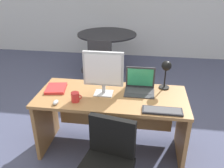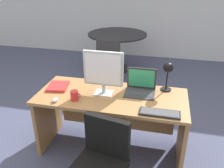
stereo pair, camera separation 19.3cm
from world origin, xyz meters
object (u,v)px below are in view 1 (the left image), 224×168
object	(u,v)px
laptop	(140,84)
mouse	(56,102)
desk_lamp	(166,69)
desk	(112,110)
book	(56,88)
coffee_mug	(75,97)
meeting_chair_near	(98,69)
keyboard	(162,111)
monitor	(103,71)
meeting_table	(107,43)

from	to	relation	value
laptop	mouse	bearing A→B (deg)	-152.07
desk_lamp	mouse	bearing A→B (deg)	-155.56
desk	book	size ratio (longest dim) A/B	5.60
coffee_mug	meeting_chair_near	distance (m)	1.91
mouse	meeting_chair_near	distance (m)	1.98
desk	desk_lamp	world-z (taller)	desk_lamp
keyboard	meeting_chair_near	bearing A→B (deg)	118.01
monitor	coffee_mug	distance (m)	0.40
laptop	meeting_table	distance (m)	2.52
desk	monitor	world-z (taller)	monitor
desk	meeting_chair_near	distance (m)	1.70
desk	desk_lamp	bearing A→B (deg)	18.17
mouse	coffee_mug	world-z (taller)	coffee_mug
meeting_chair_near	desk	bearing A→B (deg)	-73.06
mouse	book	distance (m)	0.33
desk	laptop	distance (m)	0.44
desk	monitor	bearing A→B (deg)	-163.43
desk	mouse	world-z (taller)	mouse
coffee_mug	desk_lamp	bearing A→B (deg)	24.58
desk	mouse	distance (m)	0.67
laptop	meeting_table	bearing A→B (deg)	107.91
desk	coffee_mug	bearing A→B (deg)	-146.16
keyboard	meeting_table	world-z (taller)	meeting_table
desk	desk_lamp	size ratio (longest dim) A/B	4.77
monitor	meeting_table	distance (m)	2.60
desk	book	bearing A→B (deg)	-179.59
desk_lamp	book	bearing A→B (deg)	-171.01
desk_lamp	meeting_table	world-z (taller)	desk_lamp
laptop	meeting_table	size ratio (longest dim) A/B	0.27
keyboard	meeting_table	xyz separation A→B (m)	(-1.01, 2.82, -0.15)
monitor	meeting_table	size ratio (longest dim) A/B	0.39
book	coffee_mug	xyz separation A→B (m)	(0.30, -0.23, 0.04)
meeting_table	meeting_chair_near	xyz separation A→B (m)	(-0.02, -0.89, -0.25)
desk	meeting_table	bearing A→B (deg)	100.69
meeting_chair_near	book	bearing A→B (deg)	-95.44
coffee_mug	meeting_table	world-z (taller)	coffee_mug
book	desk_lamp	bearing A→B (deg)	8.99
laptop	book	distance (m)	0.96
desk_lamp	keyboard	bearing A→B (deg)	-94.98
monitor	coffee_mug	world-z (taller)	monitor
monitor	mouse	xyz separation A→B (m)	(-0.44, -0.29, -0.26)
mouse	meeting_table	bearing A→B (deg)	88.75
book	desk	bearing A→B (deg)	0.41
keyboard	meeting_chair_near	world-z (taller)	meeting_chair_near
monitor	meeting_chair_near	distance (m)	1.82
desk	coffee_mug	size ratio (longest dim) A/B	14.38
meeting_chair_near	laptop	bearing A→B (deg)	-62.11
desk	monitor	distance (m)	0.51
laptop	book	bearing A→B (deg)	-172.16
monitor	coffee_mug	bearing A→B (deg)	-141.25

